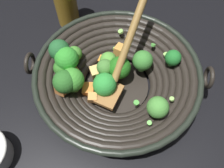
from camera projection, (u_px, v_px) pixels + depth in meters
ground_plane at (117, 87)px, 0.60m from camera, size 4.00×4.00×0.00m
wok at (116, 75)px, 0.56m from camera, size 0.40×0.40×0.20m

